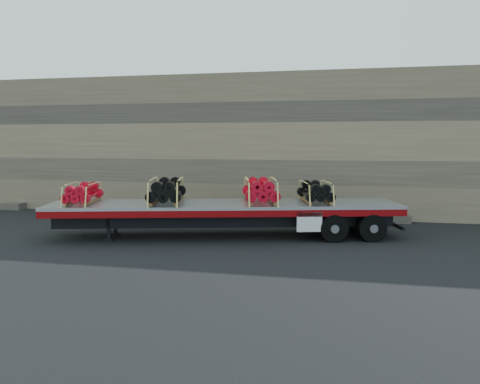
% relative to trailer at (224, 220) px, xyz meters
% --- Properties ---
extents(ground, '(120.00, 120.00, 0.00)m').
position_rel_trailer_xyz_m(ground, '(-0.08, 0.07, -0.67)').
color(ground, black).
rests_on(ground, ground).
extents(rock_wall, '(44.00, 3.00, 7.00)m').
position_rel_trailer_xyz_m(rock_wall, '(-0.08, 6.57, 2.83)').
color(rock_wall, '#7A6B54').
rests_on(rock_wall, ground).
extents(trailer, '(13.56, 5.84, 1.33)m').
position_rel_trailer_xyz_m(trailer, '(0.00, 0.00, 0.00)').
color(trailer, '#AEB1B6').
rests_on(trailer, ground).
extents(bundle_front, '(1.53, 2.27, 0.74)m').
position_rel_trailer_xyz_m(bundle_front, '(-5.21, -1.35, 1.04)').
color(bundle_front, red).
rests_on(bundle_front, trailer).
extents(bundle_midfront, '(1.86, 2.76, 0.90)m').
position_rel_trailer_xyz_m(bundle_midfront, '(-2.13, -0.55, 1.12)').
color(bundle_midfront, black).
rests_on(bundle_midfront, trailer).
extents(bundle_midrear, '(1.85, 2.75, 0.89)m').
position_rel_trailer_xyz_m(bundle_midrear, '(1.34, 0.35, 1.11)').
color(bundle_midrear, red).
rests_on(bundle_midrear, trailer).
extents(bundle_rear, '(1.58, 2.35, 0.76)m').
position_rel_trailer_xyz_m(bundle_rear, '(3.42, 0.89, 1.05)').
color(bundle_rear, black).
rests_on(bundle_rear, trailer).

